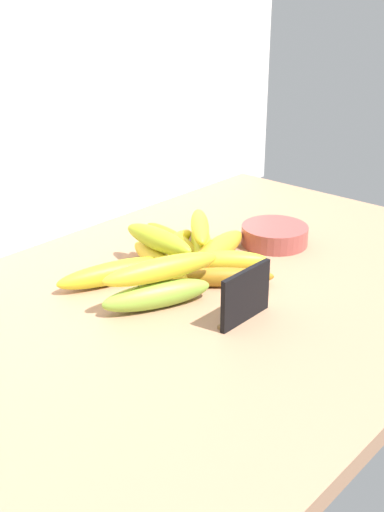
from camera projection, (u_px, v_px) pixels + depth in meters
The scene contains 16 objects.
counter_top at pixel (223, 292), 111.27cm from camera, with size 110.00×76.00×3.00cm, color #A97A5B.
back_wall at pixel (64, 70), 121.53cm from camera, with size 130.00×2.00×70.00cm, color silver.
chalkboard_sign at pixel (245, 297), 97.75cm from camera, with size 11.00×1.80×8.40cm.
fruit_bowl at pixel (275, 235), 126.38cm from camera, with size 12.90×12.90×3.70cm, color #994642.
banana_0 at pixel (218, 276), 109.65cm from camera, with size 18.16×3.27×3.27cm, color #A16E1A.
banana_1 at pixel (160, 261), 114.59cm from camera, with size 18.91×3.82×3.82cm, color yellow.
banana_2 at pixel (114, 273), 110.23cm from camera, with size 20.29×3.90×3.90cm, color gold.
banana_3 at pixel (224, 261), 115.21cm from camera, with size 15.88×3.62×3.62cm, color yellow.
banana_4 at pixel (157, 295), 102.20cm from camera, with size 18.09×4.22×4.22cm, color #88B43B.
banana_5 at pixel (201, 242), 122.78cm from camera, with size 20.13×3.76×3.76cm, color #BECC28.
banana_6 at pixel (173, 239), 124.95cm from camera, with size 18.80×3.27×3.27cm, color gold.
banana_7 at pixel (168, 248), 120.51cm from camera, with size 18.51×3.54×3.54cm, color yellow.
banana_8 at pixel (218, 249), 118.93cm from camera, with size 18.12×4.32×4.32cm, color gold.
banana_9 at pixel (200, 226), 120.66cm from camera, with size 16.67×3.36×3.36cm, color yellow.
banana_10 at pixel (162, 269), 101.68cm from camera, with size 20.01×3.74×3.74cm, color yellow.
banana_11 at pixel (158, 239), 113.85cm from camera, with size 16.34×3.91×3.91cm, color #A8BD25.
Camera 1 is at (-78.23, -61.79, 51.59)cm, focal length 45.67 mm.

